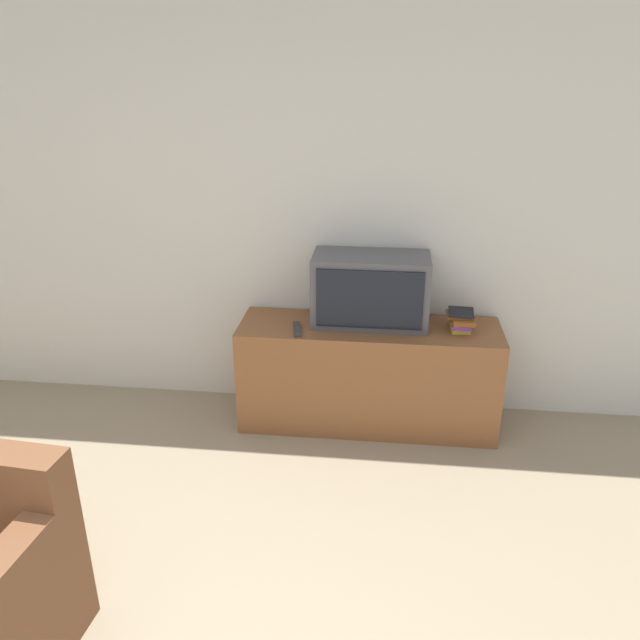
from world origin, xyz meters
name	(u,v)px	position (x,y,z in m)	size (l,w,h in m)	color
wall_back	(237,216)	(0.00, 3.03, 1.30)	(9.00, 0.06, 2.60)	silver
tv_stand	(368,375)	(0.89, 2.73, 0.35)	(1.65, 0.49, 0.69)	brown
television	(371,290)	(0.89, 2.80, 0.91)	(0.72, 0.37, 0.45)	#4C4C51
book_stack	(461,320)	(1.45, 2.75, 0.75)	(0.17, 0.23, 0.12)	gold
remote_on_stand	(297,329)	(0.45, 2.61, 0.70)	(0.08, 0.20, 0.02)	#2D2D2D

